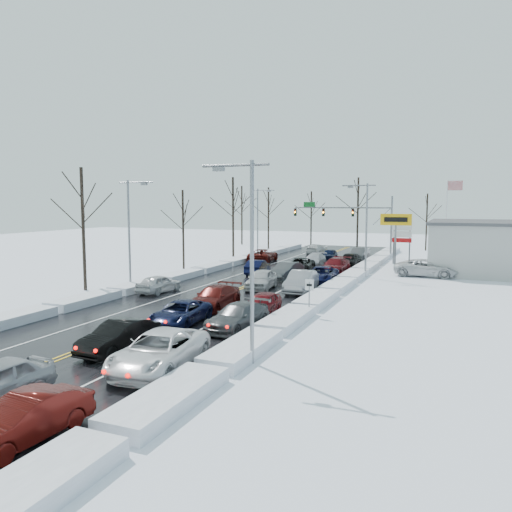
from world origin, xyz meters
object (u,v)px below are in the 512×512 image
at_px(tires_plus_sign, 396,223).
at_px(flagpole, 448,212).
at_px(oncoming_car_0, 258,274).
at_px(traffic_signal_mast, 352,215).

relative_size(tires_plus_sign, flagpole, 0.60).
bearing_deg(flagpole, oncoming_car_0, -127.46).
height_order(tires_plus_sign, oncoming_car_0, tires_plus_sign).
bearing_deg(flagpole, traffic_signal_mast, -170.27).
distance_m(tires_plus_sign, flagpole, 14.79).
bearing_deg(traffic_signal_mast, flagpole, 9.73).
bearing_deg(oncoming_car_0, traffic_signal_mast, -111.23).
height_order(flagpole, oncoming_car_0, flagpole).
xyz_separation_m(tires_plus_sign, flagpole, (4.67, 14.01, 0.93)).
relative_size(traffic_signal_mast, oncoming_car_0, 2.96).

